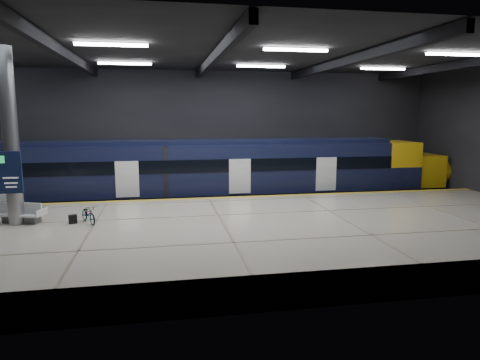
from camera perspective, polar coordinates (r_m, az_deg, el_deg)
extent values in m
plane|color=black|center=(19.61, -3.27, -7.14)|extent=(30.00, 30.00, 0.00)
cube|color=black|center=(26.85, -5.49, 5.81)|extent=(30.00, 0.10, 8.00)
cube|color=black|center=(11.05, 1.75, 1.60)|extent=(30.00, 0.10, 8.00)
cube|color=black|center=(19.04, -3.49, 16.69)|extent=(30.00, 16.00, 0.10)
cube|color=black|center=(19.22, -22.21, 15.24)|extent=(0.25, 16.00, 0.40)
cube|color=black|center=(19.00, -3.48, 15.94)|extent=(0.25, 16.00, 0.40)
cube|color=black|center=(20.61, 13.93, 15.15)|extent=(0.25, 16.00, 0.40)
cube|color=black|center=(23.68, 27.68, 13.56)|extent=(0.25, 16.00, 0.40)
cube|color=white|center=(16.98, -16.75, 16.90)|extent=(2.60, 0.18, 0.10)
cube|color=white|center=(17.71, 7.46, 16.83)|extent=(2.60, 0.18, 0.10)
cube|color=white|center=(20.91, 26.71, 14.75)|extent=(2.60, 0.18, 0.10)
cube|color=white|center=(22.91, -15.09, 14.77)|extent=(2.60, 0.18, 0.10)
cube|color=white|center=(23.46, 2.83, 14.90)|extent=(2.60, 0.18, 0.10)
cube|color=white|center=(25.96, 18.52, 13.88)|extent=(2.60, 0.18, 0.10)
cube|color=beige|center=(17.08, -2.23, -7.65)|extent=(30.00, 11.00, 1.10)
cube|color=gold|center=(22.01, -4.19, -2.43)|extent=(30.00, 0.40, 0.01)
cube|color=gray|center=(24.20, -4.69, -3.89)|extent=(30.00, 0.08, 0.16)
cube|color=gray|center=(25.60, -5.02, -3.19)|extent=(30.00, 0.08, 0.16)
cube|color=black|center=(24.72, -7.48, -2.55)|extent=(24.00, 2.58, 0.80)
cube|color=black|center=(24.44, -7.56, 1.54)|extent=(24.00, 2.80, 2.75)
cube|color=black|center=(24.29, -7.63, 5.04)|extent=(24.00, 2.30, 0.24)
cube|color=black|center=(23.00, -7.40, 1.78)|extent=(24.00, 0.04, 0.70)
cube|color=white|center=(23.43, -0.02, 0.50)|extent=(1.20, 0.05, 1.90)
cube|color=yellow|center=(28.23, 19.83, 2.06)|extent=(2.00, 2.80, 2.75)
ellipsoid|color=yellow|center=(29.67, 24.13, 1.20)|extent=(3.60, 2.52, 1.90)
cube|color=black|center=(28.36, 20.37, 2.42)|extent=(1.60, 2.38, 0.80)
cube|color=#595B60|center=(19.17, -27.10, -4.68)|extent=(1.50, 0.89, 0.27)
cube|color=white|center=(19.12, -27.14, -4.08)|extent=(1.95, 1.31, 0.07)
cube|color=white|center=(19.07, -27.20, -3.35)|extent=(1.72, 0.65, 0.45)
cube|color=white|center=(19.63, -29.30, -3.60)|extent=(0.30, 0.74, 0.27)
cube|color=white|center=(18.59, -24.92, -3.93)|extent=(0.30, 0.74, 0.27)
imported|color=#99999E|center=(18.02, -19.55, -4.28)|extent=(1.07, 1.45, 0.73)
cube|color=black|center=(18.17, -21.39, -4.88)|extent=(0.35, 0.28, 0.35)
cylinder|color=#9EA0A5|center=(18.62, -28.31, 5.19)|extent=(0.60, 0.60, 6.90)
cube|color=#101B3D|center=(18.34, -28.40, 0.90)|extent=(0.90, 0.12, 1.60)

